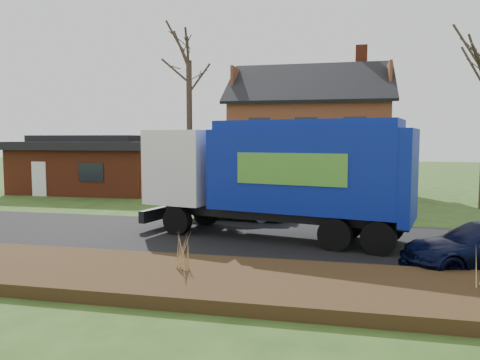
# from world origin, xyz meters

# --- Properties ---
(ground) EXTENTS (120.00, 120.00, 0.00)m
(ground) POSITION_xyz_m (0.00, 0.00, 0.00)
(ground) COLOR #2A4818
(ground) RESTS_ON ground
(road) EXTENTS (80.00, 7.00, 0.02)m
(road) POSITION_xyz_m (0.00, 0.00, 0.01)
(road) COLOR black
(road) RESTS_ON ground
(mulch_verge) EXTENTS (80.00, 3.50, 0.30)m
(mulch_verge) POSITION_xyz_m (0.00, -5.30, 0.15)
(mulch_verge) COLOR black
(mulch_verge) RESTS_ON ground
(main_house) EXTENTS (12.95, 8.95, 9.26)m
(main_house) POSITION_xyz_m (1.49, 13.91, 4.03)
(main_house) COLOR beige
(main_house) RESTS_ON ground
(ranch_house) EXTENTS (9.80, 8.20, 3.70)m
(ranch_house) POSITION_xyz_m (-12.00, 13.00, 1.81)
(ranch_house) COLOR maroon
(ranch_house) RESTS_ON ground
(garbage_truck) EXTENTS (9.89, 4.58, 4.10)m
(garbage_truck) POSITION_xyz_m (1.87, 0.45, 2.36)
(garbage_truck) COLOR black
(garbage_truck) RESTS_ON ground
(silver_sedan) EXTENTS (4.36, 1.79, 1.40)m
(silver_sedan) POSITION_xyz_m (-0.35, 3.88, 0.70)
(silver_sedan) COLOR #94979B
(silver_sedan) RESTS_ON ground
(tree_front_west) EXTENTS (3.72, 3.72, 11.07)m
(tree_front_west) POSITION_xyz_m (-4.75, 10.37, 9.12)
(tree_front_west) COLOR #3C2F24
(tree_front_west) RESTS_ON ground
(tree_back) EXTENTS (3.19, 3.19, 10.10)m
(tree_back) POSITION_xyz_m (2.09, 21.92, 8.42)
(tree_back) COLOR #453A29
(tree_back) RESTS_ON ground
(grass_clump_mid) EXTENTS (0.33, 0.27, 0.93)m
(grass_clump_mid) POSITION_xyz_m (0.32, -5.03, 0.77)
(grass_clump_mid) COLOR tan
(grass_clump_mid) RESTS_ON mulch_verge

